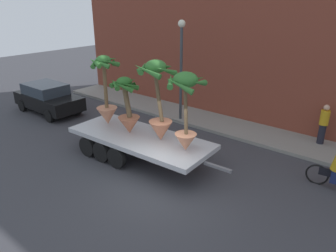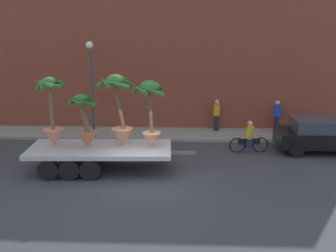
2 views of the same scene
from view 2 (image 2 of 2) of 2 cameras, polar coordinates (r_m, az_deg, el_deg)
ground_plane at (r=15.06m, az=-3.45°, el=-8.03°), size 60.00×60.00×0.00m
sidewalk at (r=20.76m, az=-1.75°, el=-1.18°), size 24.00×2.20×0.15m
building_facade at (r=21.69m, az=-1.51°, el=10.24°), size 24.00×1.20×8.11m
flatbed_trailer at (r=16.08m, az=-10.86°, el=-3.84°), size 6.79×2.51×0.98m
potted_palm_rear at (r=15.32m, az=-2.62°, el=2.49°), size 1.43×1.51×2.73m
potted_palm_middle at (r=15.76m, az=-12.14°, el=0.30°), size 1.17×1.22×2.20m
potted_palm_front at (r=15.60m, az=-7.20°, el=2.01°), size 1.40×1.43×2.95m
potted_palm_extra at (r=16.20m, az=-16.70°, el=1.39°), size 1.20×1.22×2.85m
cyclist at (r=18.33m, az=11.88°, el=-1.81°), size 1.84×0.38×1.54m
parked_car at (r=19.33m, az=21.44°, el=-1.19°), size 4.02×1.94×1.58m
pedestrian_near_gate at (r=21.52m, az=15.73°, el=1.51°), size 0.36×0.36×1.71m
pedestrian_far_left at (r=21.06m, az=7.17°, el=1.67°), size 0.36×0.36×1.71m
street_lamp at (r=19.80m, az=-11.25°, el=7.08°), size 0.36×0.36×4.83m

